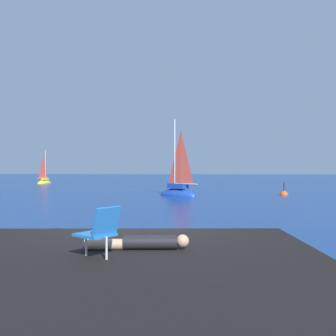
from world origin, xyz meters
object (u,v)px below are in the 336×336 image
sailboat_far (44,181)px  beach_chair (100,229)px  person_sunbather (142,243)px  sailboat_near (178,192)px  marker_buoy (284,195)px

sailboat_far → beach_chair: (14.97, -37.28, 0.84)m
sailboat_far → beach_chair: 40.18m
person_sunbather → beach_chair: (-0.57, -0.67, 0.33)m
sailboat_near → person_sunbather: sailboat_near is taller
beach_chair → marker_buoy: size_ratio=0.71×
sailboat_near → marker_buoy: size_ratio=4.93×
sailboat_far → person_sunbather: 39.77m
sailboat_near → marker_buoy: 7.35m
person_sunbather → beach_chair: size_ratio=2.21×
marker_buoy → sailboat_near: bearing=-168.7°
beach_chair → marker_buoy: beach_chair is taller
person_sunbather → marker_buoy: (7.17, 20.88, -0.72)m
person_sunbather → marker_buoy: 22.09m
beach_chair → marker_buoy: bearing=-74.7°
sailboat_far → person_sunbather: sailboat_far is taller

